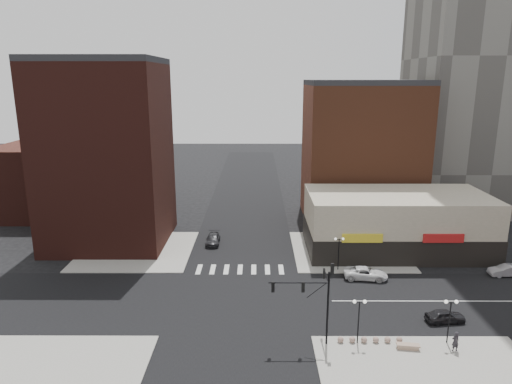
{
  "coord_description": "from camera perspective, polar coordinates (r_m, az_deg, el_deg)",
  "views": [
    {
      "loc": [
        2.06,
        -44.3,
        23.09
      ],
      "look_at": [
        1.89,
        3.95,
        11.0
      ],
      "focal_mm": 32.0,
      "sensor_mm": 36.0,
      "label": 1
    }
  ],
  "objects": [
    {
      "name": "sidewalk_nw",
      "position": [
        65.29,
        -14.62,
        -7.07
      ],
      "size": [
        15.0,
        15.0,
        0.12
      ],
      "primitive_type": "cube",
      "color": "gray",
      "rests_on": "ground"
    },
    {
      "name": "traffic_signal",
      "position": [
        41.06,
        7.59,
        -12.27
      ],
      "size": [
        5.59,
        3.09,
        7.77
      ],
      "color": "black",
      "rests_on": "ground"
    },
    {
      "name": "road_ns",
      "position": [
        50.0,
        -2.25,
        -13.43
      ],
      "size": [
        14.0,
        200.0,
        0.02
      ],
      "primitive_type": "cube",
      "color": "black",
      "rests_on": "ground"
    },
    {
      "name": "road_ew",
      "position": [
        50.0,
        -2.25,
        -13.44
      ],
      "size": [
        200.0,
        14.0,
        0.02
      ],
      "primitive_type": "cube",
      "color": "black",
      "rests_on": "ground"
    },
    {
      "name": "pedestrian",
      "position": [
        44.78,
        23.65,
        -16.73
      ],
      "size": [
        0.74,
        0.56,
        1.84
      ],
      "primitive_type": "imported",
      "rotation": [
        0.0,
        0.0,
        3.33
      ],
      "color": "#252227",
      "rests_on": "sidewalk_se"
    },
    {
      "name": "building_nw_low",
      "position": [
        87.08,
        -22.84,
        1.64
      ],
      "size": [
        20.0,
        18.0,
        12.0
      ],
      "primitive_type": "cube",
      "color": "#3C1813",
      "rests_on": "ground"
    },
    {
      "name": "street_lamp_ne",
      "position": [
        56.8,
        10.33,
        -6.57
      ],
      "size": [
        1.22,
        0.32,
        4.16
      ],
      "color": "black",
      "rests_on": "sidewalk_ne"
    },
    {
      "name": "building_nw",
      "position": [
        67.08,
        -18.15,
        4.28
      ],
      "size": [
        16.0,
        15.0,
        25.0
      ],
      "primitive_type": "cube",
      "color": "#3C1813",
      "rests_on": "ground"
    },
    {
      "name": "building_ne_row",
      "position": [
        65.32,
        17.09,
        -4.21
      ],
      "size": [
        24.2,
        12.2,
        8.0
      ],
      "color": "#BBAD95",
      "rests_on": "ground"
    },
    {
      "name": "stone_bench",
      "position": [
        43.99,
        18.47,
        -17.83
      ],
      "size": [
        2.04,
        0.85,
        0.46
      ],
      "rotation": [
        0.0,
        0.0,
        -0.13
      ],
      "color": "tan",
      "rests_on": "sidewalk_se"
    },
    {
      "name": "building_ne_midrise",
      "position": [
        76.68,
        13.0,
        4.64
      ],
      "size": [
        18.0,
        15.0,
        22.0
      ],
      "primitive_type": "cube",
      "color": "brown",
      "rests_on": "ground"
    },
    {
      "name": "dark_sedan_north",
      "position": [
        65.82,
        -5.41,
        -5.91
      ],
      "size": [
        1.92,
        4.66,
        1.35
      ],
      "primitive_type": "imported",
      "rotation": [
        0.0,
        0.0,
        0.01
      ],
      "color": "black",
      "rests_on": "ground"
    },
    {
      "name": "white_suv",
      "position": [
        56.19,
        13.55,
        -9.82
      ],
      "size": [
        5.33,
        2.9,
        1.42
      ],
      "primitive_type": "imported",
      "rotation": [
        0.0,
        0.0,
        1.46
      ],
      "color": "white",
      "rests_on": "ground"
    },
    {
      "name": "dark_sedan_east",
      "position": [
        49.39,
        22.56,
        -14.13
      ],
      "size": [
        3.95,
        1.96,
        1.29
      ],
      "primitive_type": "imported",
      "rotation": [
        0.0,
        0.0,
        1.69
      ],
      "color": "black",
      "rests_on": "ground"
    },
    {
      "name": "street_lamp_se_a",
      "position": [
        42.31,
        12.77,
        -14.22
      ],
      "size": [
        1.22,
        0.32,
        4.16
      ],
      "color": "black",
      "rests_on": "sidewalk_se"
    },
    {
      "name": "ground",
      "position": [
        50.0,
        -2.25,
        -13.45
      ],
      "size": [
        240.0,
        240.0,
        0.0
      ],
      "primitive_type": "plane",
      "color": "black",
      "rests_on": "ground"
    },
    {
      "name": "bollard_row",
      "position": [
        43.98,
        14.06,
        -17.47
      ],
      "size": [
        5.8,
        0.55,
        0.55
      ],
      "color": "#886D5E",
      "rests_on": "sidewalk_se"
    },
    {
      "name": "silver_sedan",
      "position": [
        63.05,
        28.81,
        -8.59
      ],
      "size": [
        4.18,
        1.65,
        1.36
      ],
      "primitive_type": "imported",
      "rotation": [
        0.0,
        0.0,
        -1.52
      ],
      "color": "#95959A",
      "rests_on": "ground"
    },
    {
      "name": "sidewalk_ne",
      "position": [
        64.37,
        11.42,
        -7.19
      ],
      "size": [
        15.0,
        15.0,
        0.12
      ],
      "primitive_type": "cube",
      "color": "gray",
      "rests_on": "ground"
    },
    {
      "name": "street_lamp_se_b",
      "position": [
        44.69,
        23.12,
        -13.45
      ],
      "size": [
        1.22,
        0.32,
        4.16
      ],
      "color": "black",
      "rests_on": "sidewalk_se"
    }
  ]
}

